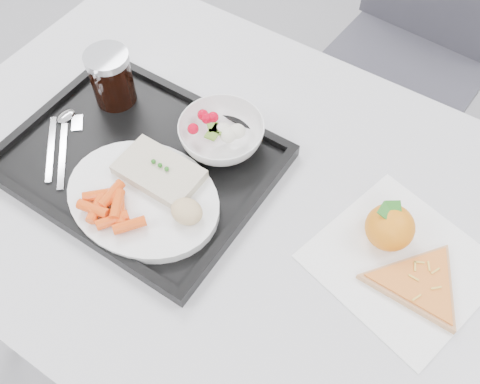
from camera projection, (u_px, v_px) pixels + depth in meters
name	position (u px, v px, depth m)	size (l,w,h in m)	color
table	(243.00, 219.00, 0.97)	(1.20, 0.80, 0.75)	silver
chair	(415.00, 37.00, 1.47)	(0.45, 0.45, 0.93)	#37363F
tray	(140.00, 162.00, 0.95)	(0.45, 0.35, 0.03)	black
dinner_plate	(143.00, 199.00, 0.89)	(0.27, 0.27, 0.02)	white
fish_fillet	(159.00, 172.00, 0.89)	(0.14, 0.09, 0.03)	beige
bread_roll	(187.00, 211.00, 0.84)	(0.06, 0.05, 0.03)	#EDBC89
salad_bowl	(222.00, 134.00, 0.94)	(0.15, 0.15, 0.05)	white
cola_glass	(111.00, 77.00, 0.98)	(0.08, 0.08, 0.11)	black
cutlery	(62.00, 137.00, 0.97)	(0.14, 0.15, 0.01)	silver
napkin	(401.00, 263.00, 0.84)	(0.30, 0.29, 0.00)	white
tangerine	(390.00, 227.00, 0.84)	(0.09, 0.09, 0.08)	#FFA513
pizza_slice	(419.00, 283.00, 0.81)	(0.26, 0.26, 0.02)	tan
carrot_pile	(109.00, 208.00, 0.85)	(0.13, 0.09, 0.03)	#F14F13
salad_contents	(220.00, 128.00, 0.94)	(0.10, 0.06, 0.02)	red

